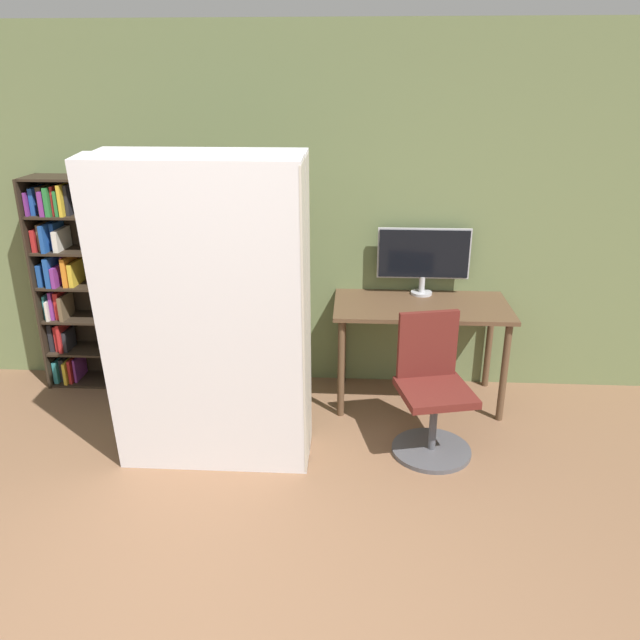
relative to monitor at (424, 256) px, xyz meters
name	(u,v)px	position (x,y,z in m)	size (l,w,h in m)	color
wall_back	(273,214)	(-1.14, 0.13, 0.27)	(8.00, 0.06, 2.70)	#6B7A4C
desk	(421,318)	(-0.02, -0.23, -0.41)	(1.27, 0.66, 0.78)	brown
monitor	(424,256)	(0.00, 0.00, 0.00)	(0.69, 0.16, 0.51)	#B7B7BC
office_chair	(432,399)	(0.01, -0.91, -0.71)	(0.53, 0.53, 0.92)	#4C4C51
bookshelf	(83,280)	(-2.61, -0.03, -0.23)	(0.83, 0.33, 1.65)	#2D2319
mattress_near	(205,325)	(-1.37, -1.23, -0.11)	(1.19, 0.40, 1.95)	silver
mattress_far	(214,311)	(-1.37, -0.99, -0.11)	(1.19, 0.34, 1.95)	silver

